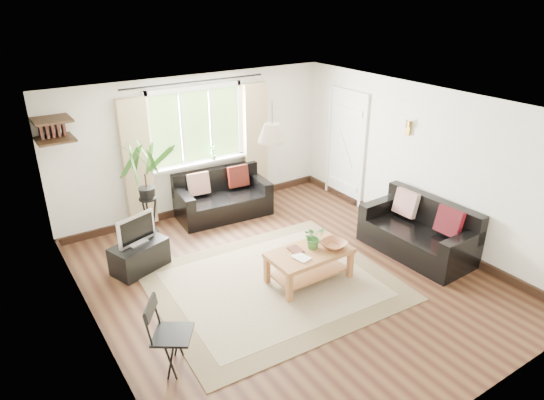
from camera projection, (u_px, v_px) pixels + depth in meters
floor at (288, 279)px, 6.70m from camera, size 5.50×5.50×0.00m
ceiling at (291, 107)px, 5.73m from camera, size 5.50×5.50×0.00m
wall_back at (197, 146)px, 8.31m from camera, size 5.00×0.02×2.40m
wall_front at (476, 310)px, 4.12m from camera, size 5.00×0.02×2.40m
wall_left at (90, 255)px, 4.96m from camera, size 0.02×5.50×2.40m
wall_right at (421, 164)px, 7.47m from camera, size 0.02×5.50×2.40m
rug at (273, 284)px, 6.58m from camera, size 3.24×2.81×0.02m
window at (196, 126)px, 8.14m from camera, size 2.50×0.16×2.16m
door at (346, 148)px, 8.84m from camera, size 0.06×0.96×2.06m
corner_shelf at (53, 130)px, 6.71m from camera, size 0.50×0.50×0.34m
pendant_lamp at (272, 128)px, 6.17m from camera, size 0.36×0.36×0.54m
wall_sconce at (407, 126)px, 7.45m from camera, size 0.12×0.12×0.28m
sofa_back at (223, 196)px, 8.41m from camera, size 1.65×0.93×0.75m
sofa_right at (418, 230)px, 7.20m from camera, size 1.69×0.89×0.78m
coffee_table at (309, 266)px, 6.58m from camera, size 1.13×0.62×0.46m
table_plant at (314, 237)px, 6.52m from camera, size 0.30×0.27×0.32m
bowl at (333, 245)px, 6.56m from camera, size 0.42×0.42×0.09m
book_a at (297, 260)px, 6.26m from camera, size 0.21×0.26×0.02m
book_b at (291, 251)px, 6.46m from camera, size 0.17×0.22×0.02m
tv_stand at (140, 256)px, 6.86m from camera, size 0.87×0.66×0.41m
tv at (136, 229)px, 6.68m from camera, size 0.62×0.38×0.45m
palm_stand at (147, 194)px, 7.38m from camera, size 0.77×0.77×1.61m
folding_chair at (173, 336)px, 5.00m from camera, size 0.59×0.59×0.83m
sill_plant at (213, 152)px, 8.40m from camera, size 0.14×0.10×0.27m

